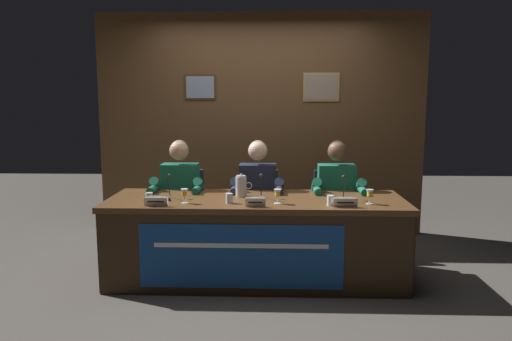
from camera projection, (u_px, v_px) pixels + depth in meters
ground_plane at (256, 278)px, 4.36m from camera, size 12.00×12.00×0.00m
wall_back_panelled at (261, 126)px, 5.67m from camera, size 3.82×0.14×2.60m
conference_table at (255, 228)px, 4.18m from camera, size 2.62×0.88×0.74m
chair_left at (183, 215)px, 4.94m from camera, size 0.44×0.45×0.89m
panelist_left at (179, 193)px, 4.70m from camera, size 0.51×0.48×1.21m
nameplate_left at (156, 201)px, 3.94m from camera, size 0.19×0.06×0.08m
juice_glass_left at (184, 193)px, 4.04m from camera, size 0.06×0.06×0.12m
water_cup_left at (149, 198)px, 4.08m from camera, size 0.06×0.06×0.08m
microphone_left at (168, 191)px, 4.19m from camera, size 0.06×0.17×0.22m
chair_center at (258, 216)px, 4.91m from camera, size 0.44×0.45×0.89m
panelist_center at (258, 193)px, 4.67m from camera, size 0.51×0.48×1.21m
nameplate_center at (256, 202)px, 3.91m from camera, size 0.16×0.06×0.08m
juice_glass_center at (277, 194)px, 4.02m from camera, size 0.06×0.06×0.12m
water_cup_center at (229, 199)px, 4.04m from camera, size 0.06×0.06×0.08m
microphone_center at (261, 191)px, 4.20m from camera, size 0.06×0.17×0.22m
chair_right at (334, 216)px, 4.88m from camera, size 0.44×0.45×0.89m
panelist_right at (337, 194)px, 4.65m from camera, size 0.51×0.48×1.21m
nameplate_right at (345, 202)px, 3.91m from camera, size 0.20×0.06×0.08m
juice_glass_right at (370, 194)px, 4.01m from camera, size 0.06×0.06×0.12m
water_cup_right at (330, 201)px, 3.96m from camera, size 0.06×0.06×0.08m
microphone_right at (345, 193)px, 4.12m from camera, size 0.06×0.17×0.22m
water_pitcher_central at (241, 186)px, 4.32m from camera, size 0.15×0.10×0.21m
document_stack_right at (343, 202)px, 4.08m from camera, size 0.21×0.16×0.01m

